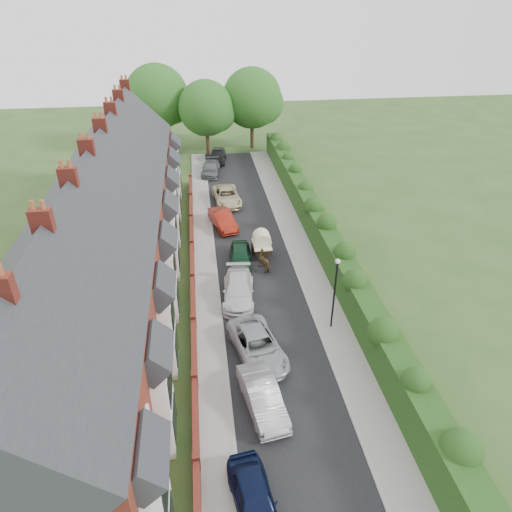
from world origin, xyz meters
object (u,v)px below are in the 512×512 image
Objects in this scene: lamppost at (335,285)px; car_black at (218,156)px; car_white at (238,290)px; car_grey at (211,168)px; horse_cart at (262,242)px; car_beige at (227,196)px; car_silver_a at (262,397)px; car_silver_b at (257,346)px; car_navy at (254,499)px; car_green at (240,256)px; car_red at (223,220)px; horse at (265,261)px.

lamppost reaches higher than car_black.
car_white is 1.07× the size of car_grey.
car_beige is at bearing 100.20° from horse_cart.
car_white is 1.10× the size of car_black.
car_silver_a reaches higher than car_silver_b.
car_white reaches higher than car_navy.
car_green is (0.03, 10.52, -0.04)m from car_silver_b.
car_beige is (0.77, 5.32, -0.01)m from car_red.
car_red is (-0.63, 20.88, -0.01)m from car_silver_a.
car_red is (-0.92, 6.48, 0.04)m from car_green.
car_silver_a is at bearing -80.46° from car_grey.
car_beige is at bearing -73.80° from car_grey.
horse_cart is at bearing 72.20° from car_silver_a.
lamppost reaches higher than car_red.
car_silver_a is at bearing -106.28° from car_silver_b.
horse_cart reaches higher than car_white.
lamppost reaches higher than horse.
lamppost is 7.28m from car_white.
car_black is at bearing 73.89° from car_red.
car_white is at bearing -92.20° from car_green.
car_red is at bearing 115.82° from horse_cart.
car_silver_b is 30.74m from car_grey.
lamppost is 1.00× the size of car_white.
horse_cart is (2.17, -23.55, 0.53)m from car_black.
car_white is (-0.56, 5.82, 0.00)m from car_silver_b.
car_black is at bearing 80.44° from car_navy.
car_beige reaches higher than car_navy.
car_navy is 2.47× the size of horse.
car_red is 2.66× the size of horse.
car_grey is 19.68m from horse_cart.
car_silver_b is 1.01× the size of car_beige.
car_red is (-5.92, 15.08, -2.55)m from lamppost.
car_grey is (0.00, 39.89, -0.02)m from car_navy.
car_white reaches higher than car_silver_b.
car_silver_b is 1.12× the size of car_grey.
car_grey is (-0.48, 13.70, -0.05)m from car_red.
horse_cart is at bearing 68.19° from car_silver_b.
car_navy is 0.89× the size of car_black.
car_navy is at bearing -96.99° from car_beige.
car_green is 1.28× the size of horse_cart.
car_white is 4.74m from car_green.
car_silver_a is at bearing -82.33° from car_white.
car_silver_a is 0.86× the size of car_silver_b.
car_beige is (-0.15, 11.80, 0.03)m from car_green.
lamppost reaches higher than car_grey.
horse_cart is at bearing -78.41° from car_red.
car_beige is at bearing 79.55° from car_navy.
car_black is (-5.34, 32.93, -2.49)m from lamppost.
car_green is (0.29, 14.40, -0.06)m from car_silver_a.
car_red is 17.86m from car_black.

